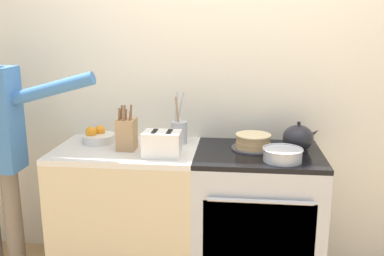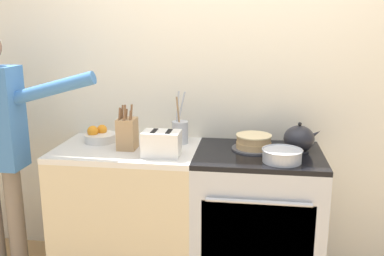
# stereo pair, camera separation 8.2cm
# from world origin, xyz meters

# --- Properties ---
(wall_back) EXTENTS (8.00, 0.04, 2.60)m
(wall_back) POSITION_xyz_m (0.00, 0.64, 1.30)
(wall_back) COLOR silver
(wall_back) RESTS_ON ground_plane
(counter_cabinet) EXTENTS (0.90, 0.62, 0.89)m
(counter_cabinet) POSITION_xyz_m (-0.62, 0.31, 0.45)
(counter_cabinet) COLOR beige
(counter_cabinet) RESTS_ON ground_plane
(stove_range) EXTENTS (0.78, 0.65, 0.89)m
(stove_range) POSITION_xyz_m (0.23, 0.31, 0.45)
(stove_range) COLOR #B7BABF
(stove_range) RESTS_ON ground_plane
(layer_cake) EXTENTS (0.28, 0.28, 0.10)m
(layer_cake) POSITION_xyz_m (0.19, 0.38, 0.94)
(layer_cake) COLOR #4C4C51
(layer_cake) RESTS_ON stove_range
(tea_kettle) EXTENTS (0.23, 0.19, 0.19)m
(tea_kettle) POSITION_xyz_m (0.47, 0.38, 0.97)
(tea_kettle) COLOR #232328
(tea_kettle) RESTS_ON stove_range
(mixing_bowl) EXTENTS (0.23, 0.23, 0.08)m
(mixing_bowl) POSITION_xyz_m (0.35, 0.14, 0.93)
(mixing_bowl) COLOR #B7BABF
(mixing_bowl) RESTS_ON stove_range
(knife_block) EXTENTS (0.11, 0.13, 0.29)m
(knife_block) POSITION_xyz_m (-0.60, 0.28, 0.99)
(knife_block) COLOR tan
(knife_block) RESTS_ON counter_cabinet
(utensil_crock) EXTENTS (0.11, 0.11, 0.35)m
(utensil_crock) POSITION_xyz_m (-0.29, 0.46, 0.97)
(utensil_crock) COLOR #B7BABF
(utensil_crock) RESTS_ON counter_cabinet
(fruit_bowl) EXTENTS (0.21, 0.21, 0.11)m
(fruit_bowl) POSITION_xyz_m (-0.84, 0.42, 0.93)
(fruit_bowl) COLOR silver
(fruit_bowl) RESTS_ON counter_cabinet
(toaster) EXTENTS (0.24, 0.16, 0.16)m
(toaster) POSITION_xyz_m (-0.35, 0.16, 0.97)
(toaster) COLOR silver
(toaster) RESTS_ON counter_cabinet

